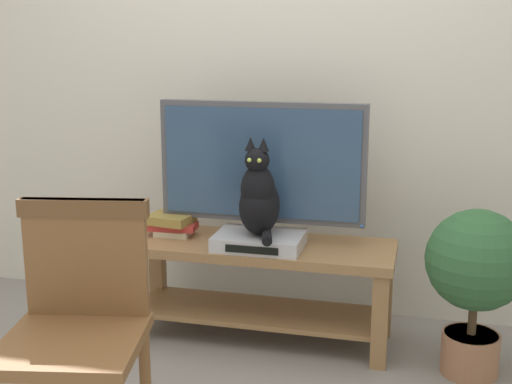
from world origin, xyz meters
name	(u,v)px	position (x,y,z in m)	size (l,w,h in m)	color
back_wall	(291,42)	(0.00, 0.97, 1.40)	(7.00, 0.12, 2.80)	beige
tv_stand	(259,272)	(-0.05, 0.49, 0.33)	(1.28, 0.45, 0.48)	olive
tv	(262,168)	(-0.05, 0.55, 0.83)	(0.98, 0.20, 0.66)	#4C4C51
media_box	(259,241)	(-0.03, 0.42, 0.51)	(0.40, 0.29, 0.07)	#BCBCC1
cat	(259,198)	(-0.03, 0.40, 0.72)	(0.19, 0.31, 0.45)	black
wooden_chair	(78,317)	(-0.37, -0.65, 0.54)	(0.51, 0.51, 0.91)	brown
book_stack	(172,224)	(-0.49, 0.51, 0.53)	(0.25, 0.20, 0.10)	beige
potted_plant	(476,273)	(0.92, 0.35, 0.46)	(0.43, 0.43, 0.73)	#9E6B4C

